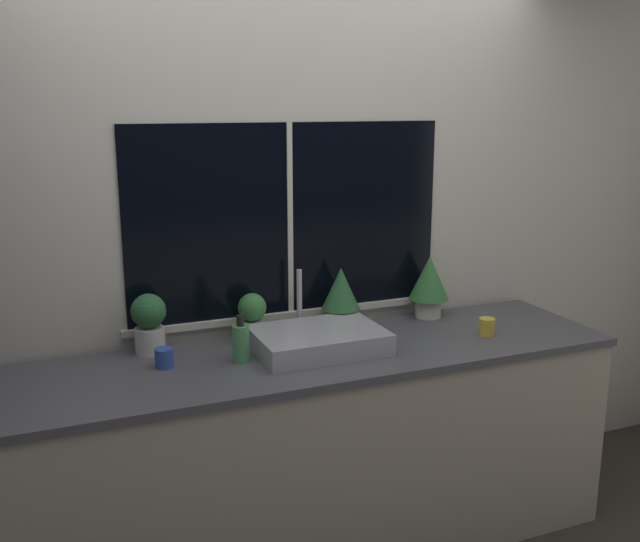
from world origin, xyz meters
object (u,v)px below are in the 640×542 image
(sink, at_px, (317,340))
(mug_blue, at_px, (164,358))
(potted_plant_center_right, at_px, (341,293))
(mug_yellow, at_px, (487,327))
(potted_plant_far_left, at_px, (149,322))
(potted_plant_far_right, at_px, (429,282))
(soap_bottle, at_px, (241,342))
(potted_plant_center_left, at_px, (252,314))

(sink, xyz_separation_m, mug_blue, (-0.64, 0.05, -0.01))
(potted_plant_center_right, bearing_deg, mug_yellow, -30.91)
(potted_plant_far_left, relative_size, potted_plant_far_right, 0.83)
(mug_yellow, bearing_deg, sink, 172.24)
(sink, xyz_separation_m, potted_plant_far_right, (0.68, 0.23, 0.13))
(potted_plant_far_right, bearing_deg, potted_plant_far_left, 180.00)
(soap_bottle, bearing_deg, potted_plant_far_left, 142.58)
(mug_yellow, bearing_deg, potted_plant_far_left, 166.70)
(potted_plant_far_right, xyz_separation_m, soap_bottle, (-1.02, -0.25, -0.09))
(potted_plant_far_left, bearing_deg, mug_yellow, -13.30)
(sink, height_order, mug_yellow, sink)
(potted_plant_center_right, xyz_separation_m, soap_bottle, (-0.55, -0.25, -0.09))
(potted_plant_far_right, xyz_separation_m, mug_yellow, (0.10, -0.34, -0.14))
(potted_plant_far_left, height_order, potted_plant_center_right, potted_plant_center_right)
(potted_plant_far_left, xyz_separation_m, potted_plant_center_right, (0.87, 0.00, 0.03))
(potted_plant_center_right, height_order, mug_yellow, potted_plant_center_right)
(potted_plant_far_left, relative_size, mug_blue, 3.31)
(potted_plant_far_left, xyz_separation_m, mug_blue, (0.02, -0.19, -0.10))
(soap_bottle, relative_size, mug_yellow, 2.50)
(mug_blue, bearing_deg, potted_plant_center_left, 23.98)
(potted_plant_far_right, relative_size, mug_yellow, 3.91)
(potted_plant_center_right, bearing_deg, mug_blue, -167.49)
(sink, bearing_deg, soap_bottle, -177.93)
(potted_plant_center_left, xyz_separation_m, potted_plant_far_right, (0.89, 0.00, 0.06))
(mug_blue, bearing_deg, soap_bottle, -10.93)
(potted_plant_far_left, xyz_separation_m, potted_plant_center_left, (0.45, 0.00, -0.02))
(potted_plant_far_left, distance_m, potted_plant_far_right, 1.34)
(potted_plant_center_right, distance_m, mug_blue, 0.88)
(potted_plant_far_left, distance_m, soap_bottle, 0.41)
(potted_plant_far_left, bearing_deg, soap_bottle, -37.42)
(potted_plant_far_right, relative_size, soap_bottle, 1.56)
(potted_plant_center_left, relative_size, potted_plant_far_right, 0.69)
(potted_plant_center_right, xyz_separation_m, potted_plant_far_right, (0.47, -0.00, 0.01))
(sink, distance_m, soap_bottle, 0.34)
(sink, distance_m, potted_plant_far_right, 0.73)
(potted_plant_center_left, xyz_separation_m, mug_yellow, (0.99, -0.34, -0.08))
(potted_plant_center_left, bearing_deg, mug_blue, -156.02)
(potted_plant_center_left, bearing_deg, potted_plant_center_right, 0.00)
(potted_plant_far_left, relative_size, soap_bottle, 1.30)
(potted_plant_center_left, relative_size, soap_bottle, 1.08)
(mug_yellow, bearing_deg, soap_bottle, 175.17)
(sink, bearing_deg, mug_blue, 175.89)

